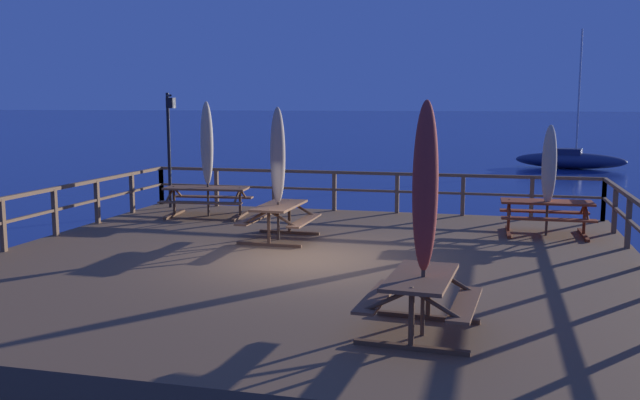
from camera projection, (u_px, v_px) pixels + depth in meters
ground_plane at (308, 298)px, 13.27m from camera, size 600.00×600.00×0.00m
wooden_deck at (308, 279)px, 13.22m from camera, size 12.35×12.14×0.77m
railing_waterside_far at (365, 184)px, 18.75m from camera, size 12.15×0.10×1.09m
railing_side_left at (30, 208)px, 14.52m from camera, size 0.10×11.94×1.09m
picnic_table_mid_right at (279, 214)px, 14.94m from camera, size 1.42×1.79×0.78m
picnic_table_mid_left at (207, 195)px, 17.98m from camera, size 2.26×1.60×0.78m
picnic_table_back_right at (546, 210)px, 15.48m from camera, size 2.00×1.44×0.78m
picnic_table_back_left at (421, 292)px, 8.83m from camera, size 1.51×1.70×0.78m
patio_umbrella_short_front at (278, 156)px, 14.74m from camera, size 0.32×0.32×2.84m
patio_umbrella_tall_front at (207, 144)px, 17.83m from camera, size 0.32×0.32×2.97m
patio_umbrella_short_mid at (549, 165)px, 15.27m from camera, size 0.32×0.32×2.46m
patio_umbrella_tall_back_right at (425, 188)px, 8.57m from camera, size 0.32×0.32×2.97m
lamp_post_hooked at (170, 133)px, 19.17m from camera, size 0.46×0.59×3.20m
sailboat_distant at (570, 159)px, 39.32m from camera, size 6.21×2.83×7.72m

